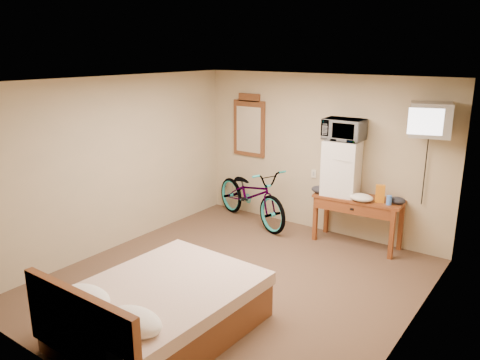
% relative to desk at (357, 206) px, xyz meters
% --- Properties ---
extents(room, '(4.60, 4.64, 2.50)m').
position_rel_desk_xyz_m(room, '(-0.79, -2.00, 0.63)').
color(room, '#513628').
rests_on(room, ground).
extents(desk, '(1.31, 0.59, 0.75)m').
position_rel_desk_xyz_m(desk, '(0.00, 0.00, 0.00)').
color(desk, brown).
rests_on(desk, floor).
extents(mini_fridge, '(0.56, 0.54, 0.82)m').
position_rel_desk_xyz_m(mini_fridge, '(-0.30, 0.04, 0.54)').
color(mini_fridge, white).
rests_on(mini_fridge, desk).
extents(microwave, '(0.58, 0.41, 0.32)m').
position_rel_desk_xyz_m(microwave, '(-0.30, 0.04, 1.10)').
color(microwave, white).
rests_on(microwave, mini_fridge).
extents(snack_bag, '(0.15, 0.11, 0.25)m').
position_rel_desk_xyz_m(snack_bag, '(0.33, -0.01, 0.25)').
color(snack_bag, orange).
rests_on(snack_bag, desk).
extents(blue_cup, '(0.08, 0.08, 0.13)m').
position_rel_desk_xyz_m(blue_cup, '(0.47, -0.05, 0.19)').
color(blue_cup, '#4378E3').
rests_on(blue_cup, desk).
extents(cloth_cream, '(0.34, 0.26, 0.11)m').
position_rel_desk_xyz_m(cloth_cream, '(0.10, -0.12, 0.18)').
color(cloth_cream, beige).
rests_on(cloth_cream, desk).
extents(cloth_dark_a, '(0.30, 0.22, 0.11)m').
position_rel_desk_xyz_m(cloth_dark_a, '(-0.54, -0.11, 0.18)').
color(cloth_dark_a, black).
rests_on(cloth_dark_a, desk).
extents(cloth_dark_b, '(0.22, 0.18, 0.10)m').
position_rel_desk_xyz_m(cloth_dark_b, '(0.56, 0.07, 0.18)').
color(cloth_dark_b, black).
rests_on(cloth_dark_b, desk).
extents(crt_television, '(0.60, 0.65, 0.44)m').
position_rel_desk_xyz_m(crt_television, '(0.89, 0.02, 1.35)').
color(crt_television, black).
rests_on(crt_television, room).
extents(wall_mirror, '(0.63, 0.04, 1.07)m').
position_rel_desk_xyz_m(wall_mirror, '(-2.13, 0.27, 0.95)').
color(wall_mirror, brown).
rests_on(wall_mirror, room).
extents(bicycle, '(1.97, 1.27, 0.98)m').
position_rel_desk_xyz_m(bicycle, '(-1.83, -0.09, -0.13)').
color(bicycle, black).
rests_on(bicycle, floor).
extents(bed, '(1.55, 2.02, 0.90)m').
position_rel_desk_xyz_m(bed, '(-0.74, -3.38, -0.33)').
color(bed, brown).
rests_on(bed, floor).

